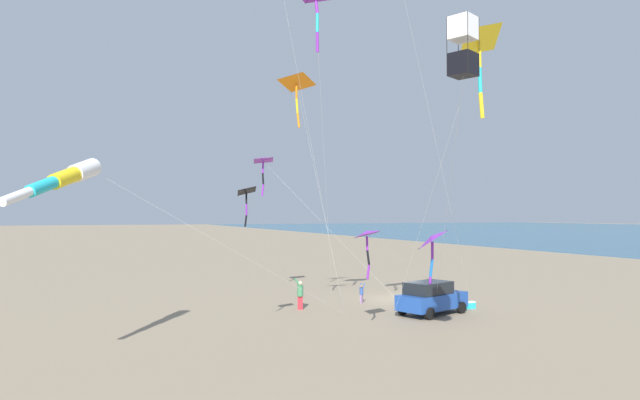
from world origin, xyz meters
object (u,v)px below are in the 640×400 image
at_px(parked_car, 431,297).
at_px(kite_delta_white_trailing, 263,161).
at_px(person_adult_flyer, 300,292).
at_px(kite_delta_purple_drifting, 431,240).
at_px(cooler_box, 470,305).
at_px(kite_delta_small_distant, 296,84).
at_px(kite_delta_blue_topmost, 367,235).
at_px(kite_delta_checkered_midright, 477,42).
at_px(kite_delta_magenta_far_left, 246,192).
at_px(kite_windsock_teal_far_right, 66,177).
at_px(person_child_green_jacket, 362,292).
at_px(kite_box_long_streamer_right, 463,47).

distance_m(parked_car, kite_delta_white_trailing, 15.04).
height_order(person_adult_flyer, kite_delta_purple_drifting, kite_delta_purple_drifting).
bearing_deg(cooler_box, kite_delta_small_distant, -178.62).
relative_size(kite_delta_blue_topmost, kite_delta_white_trailing, 1.09).
bearing_deg(kite_delta_checkered_midright, parked_car, 66.27).
distance_m(kite_delta_magenta_far_left, kite_windsock_teal_far_right, 8.02).
bearing_deg(kite_delta_magenta_far_left, person_adult_flyer, 48.38).
relative_size(person_adult_flyer, kite_delta_white_trailing, 0.19).
distance_m(parked_car, cooler_box, 3.42).
distance_m(cooler_box, kite_delta_checkered_midright, 17.40).
bearing_deg(kite_delta_magenta_far_left, parked_car, 4.95).
height_order(person_adult_flyer, kite_delta_white_trailing, kite_delta_white_trailing).
bearing_deg(person_adult_flyer, kite_delta_blue_topmost, -83.61).
height_order(person_adult_flyer, person_child_green_jacket, person_adult_flyer).
relative_size(kite_delta_blue_topmost, kite_delta_small_distant, 0.82).
bearing_deg(kite_delta_blue_topmost, kite_windsock_teal_far_right, -177.50).
bearing_deg(kite_windsock_teal_far_right, kite_delta_blue_topmost, 2.50).
xyz_separation_m(cooler_box, kite_delta_blue_topmost, (-8.69, -3.53, 4.42)).
bearing_deg(kite_windsock_teal_far_right, kite_delta_purple_drifting, 7.79).
distance_m(kite_delta_checkered_midright, kite_windsock_teal_far_right, 16.53).
relative_size(person_child_green_jacket, kite_delta_checkered_midright, 0.10).
bearing_deg(kite_delta_magenta_far_left, kite_delta_blue_topmost, -17.91).
xyz_separation_m(person_adult_flyer, kite_delta_checkered_midright, (2.10, -13.75, 11.20)).
distance_m(cooler_box, kite_delta_purple_drifting, 5.73).
bearing_deg(person_child_green_jacket, kite_box_long_streamer_right, -106.34).
height_order(cooler_box, kite_delta_purple_drifting, kite_delta_purple_drifting).
bearing_deg(person_adult_flyer, kite_delta_purple_drifting, -42.18).
relative_size(person_adult_flyer, kite_delta_checkered_midright, 0.14).
xyz_separation_m(person_child_green_jacket, kite_windsock_teal_far_right, (-16.80, -8.40, 6.34)).
distance_m(kite_box_long_streamer_right, kite_delta_white_trailing, 22.70).
distance_m(cooler_box, kite_delta_small_distant, 16.54).
bearing_deg(kite_delta_white_trailing, person_child_green_jacket, -47.87).
xyz_separation_m(cooler_box, kite_windsock_teal_far_right, (-21.84, -4.11, 6.81)).
relative_size(kite_delta_blue_topmost, kite_delta_purple_drifting, 2.20).
height_order(kite_delta_blue_topmost, kite_delta_magenta_far_left, kite_delta_magenta_far_left).
xyz_separation_m(person_child_green_jacket, kite_box_long_streamer_right, (-5.05, -17.22, 10.24)).
relative_size(cooler_box, kite_delta_checkered_midright, 0.05).
bearing_deg(cooler_box, person_adult_flyer, 159.56).
distance_m(person_adult_flyer, kite_delta_magenta_far_left, 9.07).
bearing_deg(person_child_green_jacket, kite_delta_blue_topmost, -115.01).
bearing_deg(person_adult_flyer, kite_delta_white_trailing, 94.23).
bearing_deg(kite_delta_blue_topmost, person_adult_flyer, 96.39).
distance_m(person_adult_flyer, kite_box_long_streamer_right, 19.22).
bearing_deg(cooler_box, kite_windsock_teal_far_right, -169.35).
bearing_deg(kite_box_long_streamer_right, kite_delta_blue_topmost, 81.55).
xyz_separation_m(parked_car, kite_windsock_teal_far_right, (-18.60, -3.30, 6.07)).
height_order(kite_delta_purple_drifting, kite_windsock_teal_far_right, kite_windsock_teal_far_right).
distance_m(kite_delta_blue_topmost, kite_delta_magenta_far_left, 6.13).
relative_size(kite_delta_purple_drifting, kite_windsock_teal_far_right, 0.30).
bearing_deg(kite_box_long_streamer_right, cooler_box, 52.02).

